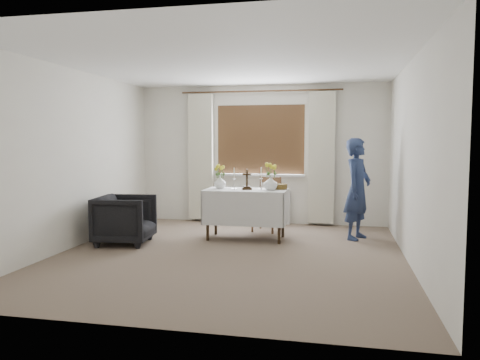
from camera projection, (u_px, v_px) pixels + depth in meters
name	position (u px, v px, depth m)	size (l,w,h in m)	color
ground	(230.00, 255.00, 6.17)	(5.00, 5.00, 0.00)	#846D5B
altar_table	(246.00, 214.00, 7.13)	(1.24, 0.64, 0.76)	white
wooden_chair	(266.00, 204.00, 7.75)	(0.42, 0.42, 0.90)	#4F3A1B
armchair	(125.00, 219.00, 6.80)	(0.76, 0.78, 0.71)	black
person	(358.00, 189.00, 7.09)	(0.56, 0.37, 1.54)	navy
radiator	(260.00, 207.00, 8.50)	(1.10, 0.10, 0.60)	silver
wooden_cross	(247.00, 180.00, 7.06)	(0.14, 0.10, 0.31)	black
candlestick_left	(234.00, 179.00, 7.10)	(0.09, 0.09, 0.33)	silver
candlestick_right	(261.00, 178.00, 7.05)	(0.10, 0.10, 0.34)	silver
flower_vase_left	(220.00, 182.00, 7.25)	(0.19, 0.19, 0.19)	white
flower_vase_right	(270.00, 183.00, 6.99)	(0.21, 0.21, 0.22)	white
wicker_basket	(280.00, 186.00, 7.14)	(0.21, 0.21, 0.08)	brown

